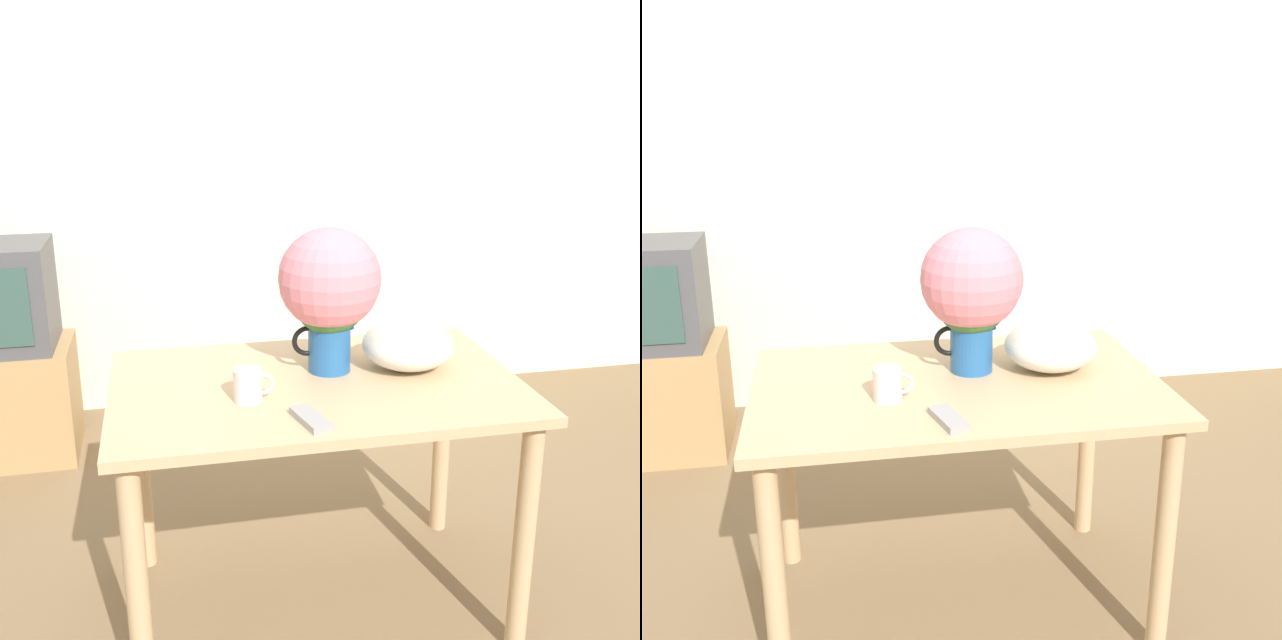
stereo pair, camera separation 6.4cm
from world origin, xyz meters
The scene contains 7 objects.
ground_plane centered at (0.00, 0.00, 0.00)m, with size 12.00×12.00×0.00m, color #7F6647.
wall_back centered at (0.00, 1.87, 1.30)m, with size 8.00×0.05×2.60m.
table centered at (0.09, 0.15, 0.64)m, with size 1.18×0.76×0.76m.
flower_vase centered at (0.15, 0.23, 1.02)m, with size 0.30×0.30×0.44m.
coffee_mug centered at (-0.11, 0.05, 0.81)m, with size 0.11×0.08×0.09m.
white_bowl centered at (0.39, 0.21, 0.83)m, with size 0.28×0.28×0.14m.
remote_control centered at (0.02, -0.12, 0.77)m, with size 0.09×0.16×0.02m.
Camera 1 is at (-0.32, -1.83, 1.59)m, focal length 42.00 mm.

